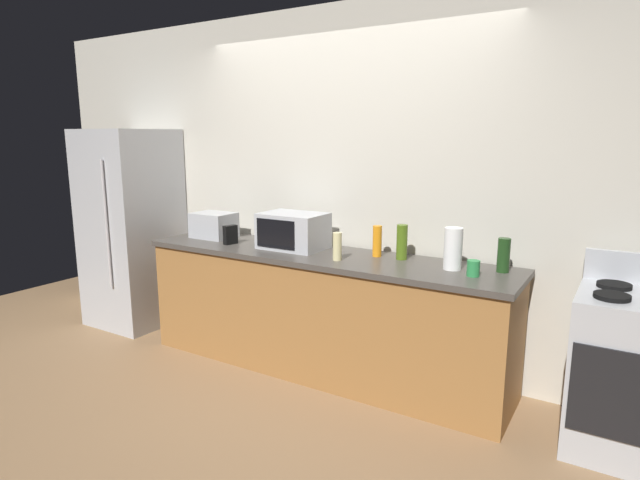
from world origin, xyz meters
TOP-DOWN VIEW (x-y plane):
  - ground_plane at (0.00, 0.00)m, footprint 8.00×8.00m
  - back_wall at (0.00, 0.81)m, footprint 6.40×0.10m
  - counter_run at (0.00, 0.40)m, footprint 2.84×0.64m
  - refrigerator at (-2.05, 0.40)m, footprint 0.72×0.73m
  - stove_range at (2.00, 0.40)m, footprint 0.60×0.61m
  - microwave at (-0.27, 0.45)m, footprint 0.48×0.35m
  - toaster_oven at (-1.08, 0.46)m, footprint 0.34×0.26m
  - paper_towel_roll at (0.96, 0.45)m, footprint 0.12×0.12m
  - cordless_phone at (-0.78, 0.32)m, footprint 0.08×0.12m
  - bottle_wine at (1.25, 0.55)m, footprint 0.08×0.08m
  - bottle_olive_oil at (0.58, 0.54)m, footprint 0.08×0.08m
  - bottle_dish_soap at (0.39, 0.53)m, footprint 0.06×0.06m
  - bottle_hand_soap at (0.21, 0.28)m, footprint 0.06×0.06m
  - mug_green at (1.12, 0.35)m, footprint 0.08×0.08m

SIDE VIEW (x-z plane):
  - ground_plane at x=0.00m, z-range 0.00..0.00m
  - counter_run at x=0.00m, z-range 0.00..0.90m
  - stove_range at x=2.00m, z-range -0.08..1.00m
  - refrigerator at x=-2.05m, z-range 0.00..1.80m
  - mug_green at x=1.12m, z-range 0.90..1.00m
  - cordless_phone at x=-0.78m, z-range 0.90..1.05m
  - bottle_hand_soap at x=0.21m, z-range 0.90..1.09m
  - toaster_oven at x=-1.08m, z-range 0.90..1.11m
  - bottle_wine at x=1.25m, z-range 0.90..1.12m
  - bottle_dish_soap at x=0.39m, z-range 0.90..1.12m
  - bottle_olive_oil at x=0.58m, z-range 0.90..1.14m
  - microwave at x=-0.27m, z-range 0.90..1.17m
  - paper_towel_roll at x=0.96m, z-range 0.90..1.17m
  - back_wall at x=0.00m, z-range 0.00..2.70m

